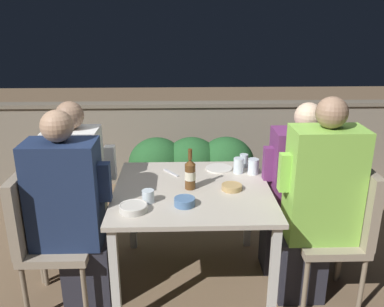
# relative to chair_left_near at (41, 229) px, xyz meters

# --- Properties ---
(ground_plane) EXTENTS (16.00, 16.00, 0.00)m
(ground_plane) POSITION_rel_chair_left_near_xyz_m (0.96, 0.20, -0.55)
(ground_plane) COLOR #7A6047
(parapet_wall) EXTENTS (9.00, 0.18, 0.92)m
(parapet_wall) POSITION_rel_chair_left_near_xyz_m (0.96, 2.04, -0.09)
(parapet_wall) COLOR gray
(parapet_wall) RESTS_ON ground_plane
(dining_table) EXTENTS (1.04, 1.02, 0.73)m
(dining_table) POSITION_rel_chair_left_near_xyz_m (0.96, 0.20, 0.10)
(dining_table) COLOR #BCB2A3
(dining_table) RESTS_ON ground_plane
(planter_hedge) EXTENTS (1.17, 0.47, 0.75)m
(planter_hedge) POSITION_rel_chair_left_near_xyz_m (0.98, 1.26, -0.13)
(planter_hedge) COLOR brown
(planter_hedge) RESTS_ON ground_plane
(chair_left_near) EXTENTS (0.43, 0.42, 0.93)m
(chair_left_near) POSITION_rel_chair_left_near_xyz_m (0.00, 0.00, 0.00)
(chair_left_near) COLOR gray
(chair_left_near) RESTS_ON ground_plane
(person_navy_jumper) EXTENTS (0.50, 0.26, 1.31)m
(person_navy_jumper) POSITION_rel_chair_left_near_xyz_m (0.20, -0.00, 0.11)
(person_navy_jumper) COLOR #282833
(person_navy_jumper) RESTS_ON ground_plane
(chair_left_far) EXTENTS (0.43, 0.42, 0.93)m
(chair_left_far) POSITION_rel_chair_left_near_xyz_m (-0.03, 0.39, 0.00)
(chair_left_far) COLOR gray
(chair_left_far) RESTS_ON ground_plane
(person_white_polo) EXTENTS (0.47, 0.26, 1.28)m
(person_white_polo) POSITION_rel_chair_left_near_xyz_m (0.17, 0.39, 0.10)
(person_white_polo) COLOR #282833
(person_white_polo) RESTS_ON ground_plane
(chair_right_near) EXTENTS (0.43, 0.42, 0.93)m
(chair_right_near) POSITION_rel_chair_left_near_xyz_m (1.94, 0.02, 0.00)
(chair_right_near) COLOR gray
(chair_right_near) RESTS_ON ground_plane
(person_green_blouse) EXTENTS (0.51, 0.26, 1.38)m
(person_green_blouse) POSITION_rel_chair_left_near_xyz_m (1.74, 0.02, 0.14)
(person_green_blouse) COLOR #282833
(person_green_blouse) RESTS_ON ground_plane
(chair_right_far) EXTENTS (0.43, 0.42, 0.93)m
(chair_right_far) POSITION_rel_chair_left_near_xyz_m (1.91, 0.34, 0.00)
(chair_right_far) COLOR gray
(chair_right_far) RESTS_ON ground_plane
(person_purple_stripe) EXTENTS (0.51, 0.26, 1.27)m
(person_purple_stripe) POSITION_rel_chair_left_near_xyz_m (1.71, 0.34, 0.09)
(person_purple_stripe) COLOR #282833
(person_purple_stripe) RESTS_ON ground_plane
(beer_bottle) EXTENTS (0.07, 0.07, 0.28)m
(beer_bottle) POSITION_rel_chair_left_near_xyz_m (0.94, 0.20, 0.28)
(beer_bottle) COLOR brown
(beer_bottle) RESTS_ON dining_table
(plate_0) EXTENTS (0.20, 0.20, 0.01)m
(plate_0) POSITION_rel_chair_left_near_xyz_m (1.17, 0.55, 0.18)
(plate_0) COLOR silver
(plate_0) RESTS_ON dining_table
(bowl_0) EXTENTS (0.14, 0.14, 0.04)m
(bowl_0) POSITION_rel_chair_left_near_xyz_m (1.22, 0.17, 0.20)
(bowl_0) COLOR tan
(bowl_0) RESTS_ON dining_table
(bowl_1) EXTENTS (0.13, 0.13, 0.05)m
(bowl_1) POSITION_rel_chair_left_near_xyz_m (0.90, -0.05, 0.20)
(bowl_1) COLOR #4C709E
(bowl_1) RESTS_ON dining_table
(bowl_2) EXTENTS (0.17, 0.17, 0.04)m
(bowl_2) POSITION_rel_chair_left_near_xyz_m (0.60, -0.12, 0.20)
(bowl_2) COLOR beige
(bowl_2) RESTS_ON dining_table
(glass_cup_0) EXTENTS (0.08, 0.08, 0.11)m
(glass_cup_0) POSITION_rel_chair_left_near_xyz_m (1.41, 0.45, 0.23)
(glass_cup_0) COLOR silver
(glass_cup_0) RESTS_ON dining_table
(glass_cup_1) EXTENTS (0.07, 0.07, 0.11)m
(glass_cup_1) POSITION_rel_chair_left_near_xyz_m (1.30, 0.47, 0.23)
(glass_cup_1) COLOR silver
(glass_cup_1) RESTS_ON dining_table
(glass_cup_2) EXTENTS (0.08, 0.08, 0.08)m
(glass_cup_2) POSITION_rel_chair_left_near_xyz_m (0.68, 0.00, 0.22)
(glass_cup_2) COLOR silver
(glass_cup_2) RESTS_ON dining_table
(glass_cup_3) EXTENTS (0.06, 0.06, 0.10)m
(glass_cup_3) POSITION_rel_chair_left_near_xyz_m (1.36, 0.60, 0.22)
(glass_cup_3) COLOR silver
(glass_cup_3) RESTS_ON dining_table
(fork_0) EXTENTS (0.12, 0.15, 0.01)m
(fork_0) POSITION_rel_chair_left_near_xyz_m (0.81, 0.47, 0.18)
(fork_0) COLOR silver
(fork_0) RESTS_ON dining_table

